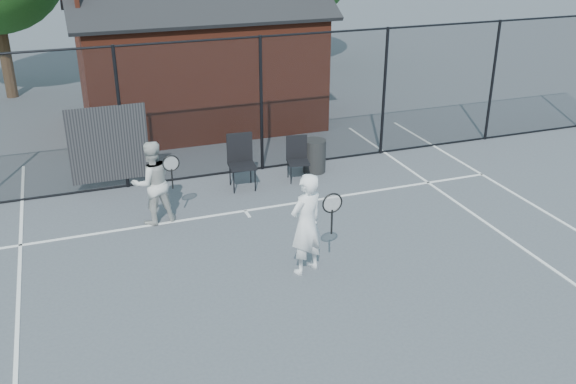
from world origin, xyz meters
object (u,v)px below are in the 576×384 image
object	(u,v)px
clubhouse	(198,64)
chair_right	(298,160)
chair_left	(242,163)
waste_bin	(314,156)
player_front	(306,224)
player_back	(152,183)

from	to	relation	value
clubhouse	chair_right	size ratio (longest dim) A/B	6.90
clubhouse	chair_right	world-z (taller)	clubhouse
chair_left	waste_bin	bearing A→B (deg)	16.56
clubhouse	player_front	bearing A→B (deg)	-91.42
player_back	chair_left	bearing A→B (deg)	25.89
player_front	chair_left	bearing A→B (deg)	90.25
clubhouse	chair_right	xyz separation A→B (m)	(1.02, -4.90, -1.14)
player_back	waste_bin	size ratio (longest dim) A/B	2.15
player_front	waste_bin	xyz separation A→B (m)	(1.76, 3.97, -0.49)
clubhouse	waste_bin	world-z (taller)	clubhouse
chair_left	chair_right	distance (m)	1.25
player_front	chair_right	bearing A→B (deg)	71.12
player_back	chair_left	xyz separation A→B (m)	(1.99, 0.97, -0.24)
clubhouse	player_back	world-z (taller)	clubhouse
clubhouse	player_front	size ratio (longest dim) A/B	3.81
player_back	clubhouse	bearing A→B (deg)	69.29
chair_left	chair_right	size ratio (longest dim) A/B	1.19
clubhouse	player_back	distance (m)	6.32
player_back	chair_right	world-z (taller)	player_back
chair_left	waste_bin	xyz separation A→B (m)	(1.78, 0.36, -0.19)
chair_right	waste_bin	bearing A→B (deg)	44.21
player_back	chair_right	size ratio (longest dim) A/B	1.69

